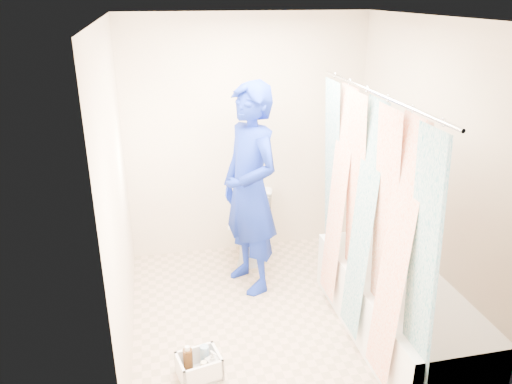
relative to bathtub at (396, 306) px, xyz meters
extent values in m
plane|color=tan|center=(-0.85, 0.43, -0.27)|extent=(2.60, 2.60, 0.00)
cube|color=white|center=(-0.85, 0.43, 2.13)|extent=(2.40, 2.60, 0.02)
cube|color=beige|center=(-0.85, 1.73, 0.93)|extent=(2.40, 0.02, 2.40)
cube|color=beige|center=(-0.85, -0.88, 0.93)|extent=(2.40, 0.02, 2.40)
cube|color=beige|center=(-2.05, 0.43, 0.93)|extent=(0.02, 2.60, 2.40)
cube|color=beige|center=(0.35, 0.43, 0.93)|extent=(0.02, 2.60, 2.40)
cube|color=white|center=(0.00, 0.00, -0.02)|extent=(0.70, 1.75, 0.50)
cube|color=white|center=(0.00, 0.00, 0.19)|extent=(0.58, 1.63, 0.06)
cylinder|color=silver|center=(-0.33, 0.00, 1.68)|extent=(0.02, 1.90, 0.02)
cube|color=white|center=(-0.33, 0.00, 0.75)|extent=(0.06, 1.75, 1.80)
imported|color=white|center=(-0.86, 1.51, 0.06)|extent=(0.57, 0.74, 0.66)
cube|color=white|center=(-0.89, 1.41, 0.12)|extent=(0.44, 0.31, 0.03)
cylinder|color=black|center=(-0.86, 1.70, 0.37)|extent=(0.03, 0.03, 0.19)
cylinder|color=gold|center=(-0.86, 1.70, 0.47)|extent=(0.05, 0.05, 0.03)
cylinder|color=white|center=(-0.75, 1.65, 0.35)|extent=(0.02, 0.02, 0.16)
imported|color=#103BA0|center=(-0.97, 0.98, 0.68)|extent=(0.67, 0.81, 1.89)
cube|color=white|center=(-1.58, -0.14, -0.25)|extent=(0.34, 0.29, 0.03)
cube|color=white|center=(-1.71, -0.17, -0.18)|extent=(0.07, 0.23, 0.18)
cube|color=white|center=(-1.44, -0.12, -0.18)|extent=(0.07, 0.23, 0.18)
cube|color=white|center=(-1.55, -0.25, -0.18)|extent=(0.29, 0.08, 0.18)
cube|color=white|center=(-1.60, -0.04, -0.18)|extent=(0.29, 0.08, 0.18)
cylinder|color=#42250D|center=(-1.65, -0.12, -0.14)|extent=(0.07, 0.07, 0.20)
cylinder|color=white|center=(-1.53, -0.08, -0.15)|extent=(0.06, 0.06, 0.18)
cylinder|color=#F9ECC3|center=(-1.55, -0.19, -0.17)|extent=(0.04, 0.04, 0.13)
cylinder|color=#42250D|center=(-1.63, -0.22, -0.21)|extent=(0.06, 0.06, 0.06)
cylinder|color=gold|center=(-1.63, -0.22, -0.17)|extent=(0.06, 0.06, 0.01)
imported|color=white|center=(-1.48, -0.16, -0.14)|extent=(0.12, 0.12, 0.19)
camera|label=1|loc=(-1.78, -2.99, 2.30)|focal=35.00mm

